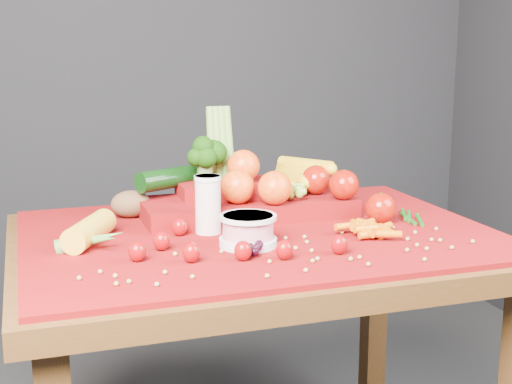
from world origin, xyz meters
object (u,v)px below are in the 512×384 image
object	(u,v)px
table	(259,276)
produce_mound	(254,191)
milk_glass	(208,202)
yogurt_bowl	(248,229)

from	to	relation	value
table	produce_mound	distance (m)	0.23
milk_glass	produce_mound	distance (m)	0.20
milk_glass	yogurt_bowl	size ratio (longest dim) A/B	1.07
table	produce_mound	bearing A→B (deg)	75.37
milk_glass	table	bearing A→B (deg)	-12.77
yogurt_bowl	milk_glass	bearing A→B (deg)	112.65
produce_mound	table	bearing A→B (deg)	-104.63
table	milk_glass	size ratio (longest dim) A/B	8.34
yogurt_bowl	table	bearing A→B (deg)	60.52
table	yogurt_bowl	size ratio (longest dim) A/B	8.91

